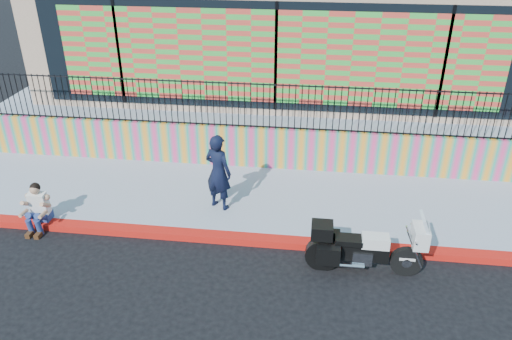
# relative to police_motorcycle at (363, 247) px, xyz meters

# --- Properties ---
(ground) EXTENTS (90.00, 90.00, 0.00)m
(ground) POSITION_rel_police_motorcycle_xyz_m (-2.14, 0.65, -0.57)
(ground) COLOR black
(ground) RESTS_ON ground
(red_curb) EXTENTS (16.00, 0.30, 0.15)m
(red_curb) POSITION_rel_police_motorcycle_xyz_m (-2.14, 0.65, -0.50)
(red_curb) COLOR red
(red_curb) RESTS_ON ground
(sidewalk) EXTENTS (16.00, 3.00, 0.15)m
(sidewalk) POSITION_rel_police_motorcycle_xyz_m (-2.14, 2.30, -0.50)
(sidewalk) COLOR #929CAF
(sidewalk) RESTS_ON ground
(mural_wall) EXTENTS (16.00, 0.20, 1.10)m
(mural_wall) POSITION_rel_police_motorcycle_xyz_m (-2.14, 3.90, 0.13)
(mural_wall) COLOR #EE3E81
(mural_wall) RESTS_ON sidewalk
(metal_fence) EXTENTS (15.80, 0.04, 1.20)m
(metal_fence) POSITION_rel_police_motorcycle_xyz_m (-2.14, 3.90, 1.28)
(metal_fence) COLOR black
(metal_fence) RESTS_ON mural_wall
(elevated_platform) EXTENTS (16.00, 10.00, 1.25)m
(elevated_platform) POSITION_rel_police_motorcycle_xyz_m (-2.14, 9.00, 0.05)
(elevated_platform) COLOR #929CAF
(elevated_platform) RESTS_ON ground
(storefront_building) EXTENTS (14.00, 8.06, 4.00)m
(storefront_building) POSITION_rel_police_motorcycle_xyz_m (-2.14, 8.78, 2.68)
(storefront_building) COLOR tan
(storefront_building) RESTS_ON elevated_platform
(police_motorcycle) EXTENTS (2.20, 0.73, 1.37)m
(police_motorcycle) POSITION_rel_police_motorcycle_xyz_m (0.00, 0.00, 0.00)
(police_motorcycle) COLOR black
(police_motorcycle) RESTS_ON ground
(police_officer) EXTENTS (0.78, 0.67, 1.80)m
(police_officer) POSITION_rel_police_motorcycle_xyz_m (-3.12, 1.75, 0.48)
(police_officer) COLOR black
(police_officer) RESTS_ON sidewalk
(seated_man) EXTENTS (0.54, 0.71, 1.06)m
(seated_man) POSITION_rel_police_motorcycle_xyz_m (-6.90, 0.55, -0.12)
(seated_man) COLOR navy
(seated_man) RESTS_ON ground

